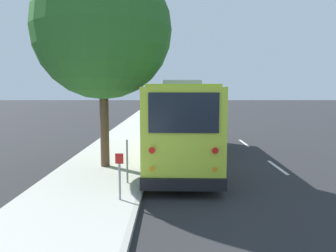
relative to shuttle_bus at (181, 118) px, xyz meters
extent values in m
plane|color=#28282B|center=(-1.38, -0.44, -1.86)|extent=(160.00, 160.00, 0.00)
cube|color=#B2AFA8|center=(-1.38, 3.14, -1.79)|extent=(80.00, 3.34, 0.15)
cube|color=#9D9A94|center=(-1.38, 1.40, -1.79)|extent=(80.00, 0.14, 0.15)
cube|color=#BCDB38|center=(0.01, 0.00, -0.12)|extent=(11.17, 2.73, 2.95)
cube|color=black|center=(0.01, 0.00, -1.46)|extent=(11.23, 2.78, 0.28)
cube|color=black|center=(0.01, 0.00, 0.52)|extent=(10.27, 2.79, 1.41)
cube|color=black|center=(5.59, -0.14, 0.52)|extent=(0.08, 2.15, 1.48)
cube|color=black|center=(-5.58, 0.14, 0.63)|extent=(0.08, 1.97, 1.13)
cube|color=black|center=(5.59, -0.14, 1.21)|extent=(0.08, 1.77, 0.22)
cube|color=#BCDB38|center=(0.01, 0.00, 1.39)|extent=(10.48, 2.48, 0.10)
cube|color=silver|center=(-1.98, 0.05, 1.51)|extent=(2.07, 1.44, 0.20)
cube|color=black|center=(5.62, -0.14, -1.42)|extent=(0.16, 2.48, 0.36)
cube|color=black|center=(-5.61, 0.14, -1.42)|extent=(0.16, 2.48, 0.36)
cylinder|color=red|center=(-5.64, 1.02, -0.42)|extent=(0.03, 0.18, 0.18)
cylinder|color=orange|center=(-5.64, 1.02, -0.95)|extent=(0.03, 0.14, 0.14)
cylinder|color=red|center=(-5.68, -0.74, -0.42)|extent=(0.03, 0.18, 0.18)
cylinder|color=orange|center=(-5.68, -0.74, -0.95)|extent=(0.03, 0.14, 0.14)
cube|color=white|center=(5.69, 0.68, -1.25)|extent=(0.05, 0.32, 0.18)
cube|color=white|center=(5.65, -0.96, -1.25)|extent=(0.05, 0.32, 0.18)
cube|color=black|center=(5.25, 1.25, 0.81)|extent=(0.06, 0.10, 0.24)
cylinder|color=black|center=(3.32, 0.99, -1.38)|extent=(0.98, 0.32, 0.98)
cylinder|color=slate|center=(3.32, 0.99, -1.38)|extent=(0.45, 0.33, 0.44)
cylinder|color=black|center=(3.27, -1.16, -1.38)|extent=(0.98, 0.32, 0.98)
cylinder|color=slate|center=(3.27, -1.16, -1.38)|extent=(0.45, 0.33, 0.44)
cylinder|color=black|center=(-3.09, 1.15, -1.38)|extent=(0.98, 0.32, 0.98)
cylinder|color=slate|center=(-3.09, 1.15, -1.38)|extent=(0.45, 0.33, 0.44)
cylinder|color=black|center=(-3.14, -1.00, -1.38)|extent=(0.98, 0.32, 0.98)
cylinder|color=slate|center=(-3.14, -1.00, -1.38)|extent=(0.45, 0.33, 0.44)
cube|color=#A8AAAF|center=(12.78, 0.35, -1.40)|extent=(4.32, 1.71, 0.62)
cube|color=black|center=(12.67, 0.35, -0.85)|extent=(2.05, 1.46, 0.48)
cube|color=#A8AAAF|center=(12.67, 0.35, -0.61)|extent=(1.97, 1.43, 0.05)
cube|color=black|center=(14.96, 0.34, -1.61)|extent=(0.09, 1.63, 0.20)
cube|color=black|center=(10.61, 0.36, -1.61)|extent=(0.09, 1.63, 0.20)
cylinder|color=black|center=(14.15, 1.11, -1.55)|extent=(0.63, 0.20, 0.63)
cylinder|color=slate|center=(14.15, 1.11, -1.55)|extent=(0.28, 0.22, 0.28)
cylinder|color=black|center=(14.14, -0.42, -1.55)|extent=(0.63, 0.20, 0.63)
cylinder|color=slate|center=(14.14, -0.42, -1.55)|extent=(0.28, 0.22, 0.28)
cylinder|color=black|center=(11.43, 1.12, -1.55)|extent=(0.63, 0.20, 0.63)
cylinder|color=slate|center=(11.43, 1.12, -1.55)|extent=(0.28, 0.22, 0.28)
cylinder|color=black|center=(11.42, -0.41, -1.55)|extent=(0.63, 0.20, 0.63)
cylinder|color=slate|center=(11.42, -0.41, -1.55)|extent=(0.28, 0.22, 0.28)
cube|color=silver|center=(19.88, 0.38, -1.38)|extent=(4.41, 2.02, 0.64)
cube|color=black|center=(19.76, 0.38, -0.82)|extent=(2.13, 1.63, 0.48)
cube|color=silver|center=(19.76, 0.38, -0.58)|extent=(2.05, 1.59, 0.05)
cube|color=black|center=(22.05, 0.23, -1.60)|extent=(0.19, 1.69, 0.20)
cube|color=black|center=(17.71, 0.52, -1.60)|extent=(0.19, 1.69, 0.20)
cylinder|color=black|center=(21.28, 1.08, -1.53)|extent=(0.67, 0.24, 0.66)
cylinder|color=slate|center=(21.28, 1.08, -1.53)|extent=(0.31, 0.24, 0.30)
cylinder|color=black|center=(21.18, -0.51, -1.53)|extent=(0.67, 0.24, 0.66)
cylinder|color=slate|center=(21.18, -0.51, -1.53)|extent=(0.31, 0.24, 0.30)
cylinder|color=black|center=(18.57, 1.26, -1.53)|extent=(0.67, 0.24, 0.66)
cylinder|color=slate|center=(18.57, 1.26, -1.53)|extent=(0.31, 0.24, 0.30)
cylinder|color=black|center=(18.47, -0.33, -1.53)|extent=(0.67, 0.24, 0.66)
cylinder|color=slate|center=(18.47, -0.33, -1.53)|extent=(0.31, 0.24, 0.30)
cube|color=slate|center=(26.71, 0.48, -1.38)|extent=(4.11, 1.91, 0.65)
cube|color=black|center=(26.61, 0.49, -0.81)|extent=(1.98, 1.56, 0.48)
cube|color=slate|center=(26.61, 0.49, -0.57)|extent=(1.91, 1.52, 0.05)
cube|color=black|center=(28.74, 0.36, -1.60)|extent=(0.18, 1.63, 0.20)
cube|color=black|center=(24.69, 0.60, -1.60)|extent=(0.18, 1.63, 0.20)
cylinder|color=black|center=(28.02, 1.17, -1.53)|extent=(0.67, 0.24, 0.66)
cylinder|color=slate|center=(28.02, 1.17, -1.53)|extent=(0.31, 0.24, 0.30)
cylinder|color=black|center=(27.93, -0.36, -1.53)|extent=(0.67, 0.24, 0.66)
cylinder|color=slate|center=(27.93, -0.36, -1.53)|extent=(0.31, 0.24, 0.30)
cylinder|color=black|center=(25.49, 1.32, -1.53)|extent=(0.67, 0.24, 0.66)
cylinder|color=slate|center=(25.49, 1.32, -1.53)|extent=(0.31, 0.24, 0.30)
cylinder|color=black|center=(25.40, -0.21, -1.53)|extent=(0.67, 0.24, 0.66)
cylinder|color=slate|center=(25.40, -0.21, -1.53)|extent=(0.31, 0.24, 0.30)
cylinder|color=brown|center=(-2.09, 3.05, -0.02)|extent=(0.34, 0.34, 3.39)
sphere|color=#2D6B28|center=(-2.09, 3.05, 3.50)|extent=(5.20, 5.20, 5.20)
cylinder|color=gray|center=(-6.01, 1.88, -1.21)|extent=(0.06, 0.06, 1.00)
cube|color=red|center=(-6.01, 1.88, -0.57)|extent=(0.02, 0.22, 0.28)
cylinder|color=gray|center=(-4.41, 1.88, -1.01)|extent=(0.06, 0.06, 1.40)
cylinder|color=red|center=(8.21, 1.74, -1.39)|extent=(0.22, 0.22, 0.65)
sphere|color=red|center=(8.21, 1.74, -1.00)|extent=(0.20, 0.20, 0.20)
cube|color=silver|center=(-1.66, -3.85, -1.86)|extent=(2.40, 0.14, 0.01)
cube|color=silver|center=(4.34, -3.85, -1.86)|extent=(2.40, 0.14, 0.01)
camera|label=1|loc=(-14.66, 0.54, 1.29)|focal=35.00mm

